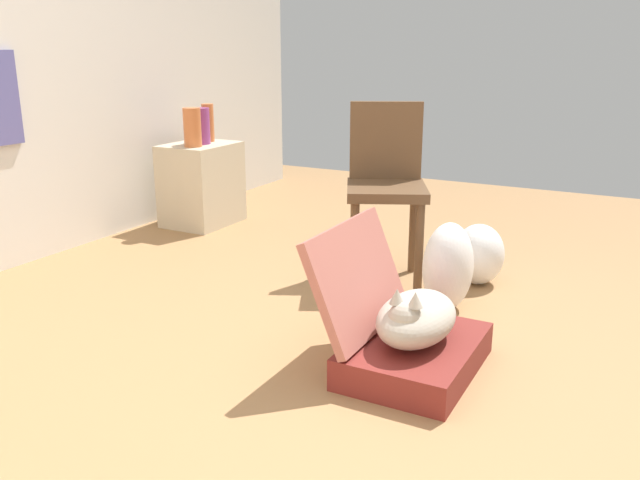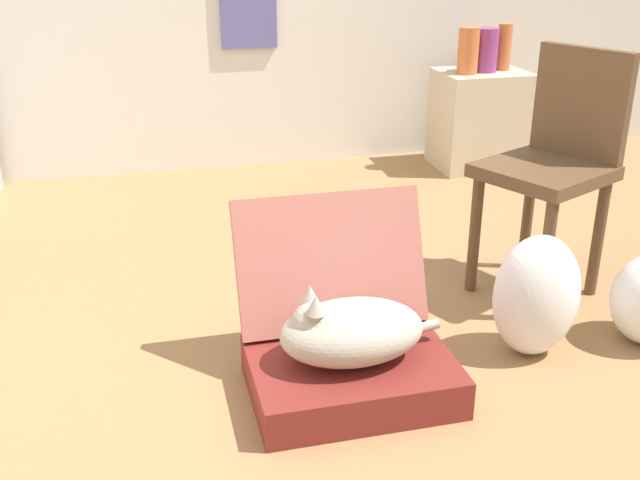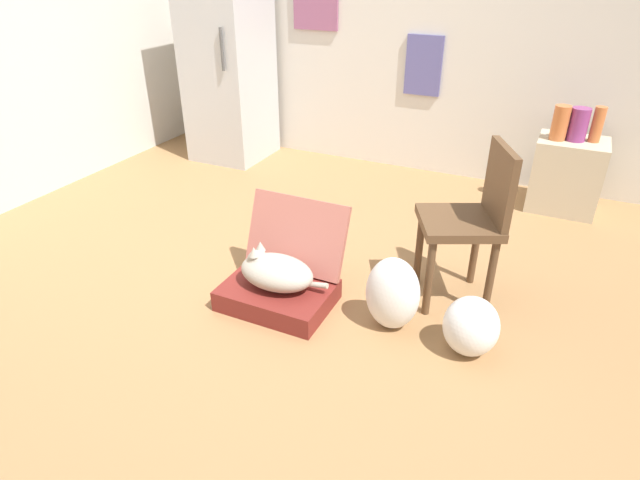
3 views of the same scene
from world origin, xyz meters
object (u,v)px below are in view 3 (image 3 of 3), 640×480
Objects in this scene: suitcase_base at (278,295)px; vase_tall at (560,123)px; plastic_bag_clear at (471,326)px; vase_round at (579,124)px; refrigerator at (227,53)px; chair at (471,218)px; side_table at (566,175)px; plastic_bag_white at (393,294)px; cat at (275,271)px; vase_short at (597,125)px.

vase_tall is at bearing 58.29° from suitcase_base.
vase_round reaches higher than plastic_bag_clear.
refrigerator is 2.10× the size of chair.
refrigerator is 3.47× the size of side_table.
suitcase_base is at bearing -123.57° from side_table.
vase_tall is 0.27× the size of chair.
plastic_bag_white is 0.76× the size of side_table.
cat is at bearing -123.77° from side_table.
side_table is at bearing 56.23° from cat.
cat is 0.27× the size of refrigerator.
vase_round is (1.39, 2.09, 0.62)m from suitcase_base.
plastic_bag_white is 0.46× the size of chair.
plastic_bag_clear is 0.57× the size of side_table.
vase_short is at bearing 1.18° from refrigerator.
cat is 2.00× the size of vase_short.
vase_tall reaches higher than plastic_bag_clear.
vase_round is (0.73, 2.00, 0.47)m from plastic_bag_white.
refrigerator is at bearing 139.48° from plastic_bag_white.
cat is at bearing -177.21° from plastic_bag_clear.
suitcase_base is 2.42× the size of vase_tall.
vase_round is (0.12, 0.04, -0.01)m from vase_tall.
vase_short reaches higher than cat.
vase_tall is (0.61, 1.97, 0.48)m from plastic_bag_white.
side_table is 1.65m from chair.
suitcase_base is 2.59m from vase_round.
cat is at bearing -86.53° from chair.
vase_round is at bearing 69.86° from plastic_bag_white.
vase_short is (0.43, 2.06, 0.53)m from plastic_bag_clear.
vase_tall reaches higher than plastic_bag_white.
side_table is 0.61× the size of chair.
vase_short reaches higher than plastic_bag_clear.
refrigerator is at bearing -179.05° from side_table.
cat is at bearing -125.87° from vase_short.
chair is at bearing 29.28° from suitcase_base.
plastic_bag_white is 1.75× the size of vase_round.
cat is at bearing -123.90° from vase_round.
vase_short reaches higher than suitcase_base.
refrigerator reaches higher than side_table.
suitcase_base is 0.66× the size of chair.
chair reaches higher than cat.
suitcase_base is 1.17m from chair.
plastic_bag_clear is 2.08m from vase_tall.
vase_short is at bearing 13.81° from vase_tall.
chair is at bearing 29.00° from cat.
cat is 2.65m from vase_short.
cat reaches higher than plastic_bag_clear.
vase_tall is (0.18, 2.00, 0.53)m from plastic_bag_clear.
refrigerator is at bearing 143.77° from plastic_bag_clear.
cat is 1.61× the size of plastic_bag_clear.
vase_round is at bearing 81.40° from plastic_bag_clear.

